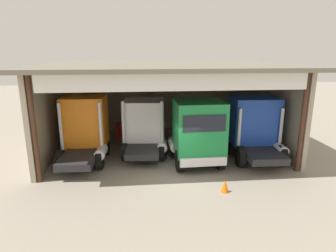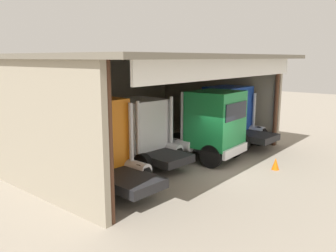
{
  "view_description": "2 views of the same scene",
  "coord_description": "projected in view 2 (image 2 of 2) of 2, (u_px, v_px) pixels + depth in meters",
  "views": [
    {
      "loc": [
        -1.62,
        -13.21,
        6.12
      ],
      "look_at": [
        0.0,
        3.1,
        1.8
      ],
      "focal_mm": 31.26,
      "sensor_mm": 36.0,
      "label": 1
    },
    {
      "loc": [
        -13.16,
        -7.66,
        5.18
      ],
      "look_at": [
        0.0,
        3.1,
        1.8
      ],
      "focal_mm": 36.79,
      "sensor_mm": 36.0,
      "label": 2
    }
  ],
  "objects": [
    {
      "name": "truck_blue_yard_outside",
      "position": [
        231.0,
        115.0,
        20.47
      ],
      "size": [
        2.75,
        4.2,
        3.51
      ],
      "rotation": [
        0.0,
        0.0,
        -0.05
      ],
      "color": "#1E47B7",
      "rests_on": "ground"
    },
    {
      "name": "truck_orange_center_bay",
      "position": [
        97.0,
        143.0,
        13.65
      ],
      "size": [
        2.53,
        4.58,
        3.59
      ],
      "rotation": [
        0.0,
        0.0,
        -0.05
      ],
      "color": "orange",
      "rests_on": "ground"
    },
    {
      "name": "traffic_cone",
      "position": [
        276.0,
        164.0,
        16.15
      ],
      "size": [
        0.36,
        0.36,
        0.56
      ],
      "primitive_type": "cone",
      "color": "orange",
      "rests_on": "ground"
    },
    {
      "name": "workshop_shed",
      "position": [
        138.0,
        86.0,
        18.22
      ],
      "size": [
        13.99,
        10.14,
        5.33
      ],
      "color": "#9E937F",
      "rests_on": "ground"
    },
    {
      "name": "truck_green_center_left_bay",
      "position": [
        211.0,
        124.0,
        17.33
      ],
      "size": [
        2.72,
        4.31,
        3.57
      ],
      "rotation": [
        0.0,
        0.0,
        3.17
      ],
      "color": "#197F3D",
      "rests_on": "ground"
    },
    {
      "name": "oil_drum",
      "position": [
        83.0,
        145.0,
        18.98
      ],
      "size": [
        0.58,
        0.58,
        0.87
      ],
      "primitive_type": "cylinder",
      "color": "#B21E19",
      "rests_on": "ground"
    },
    {
      "name": "tool_cart",
      "position": [
        73.0,
        149.0,
        17.89
      ],
      "size": [
        0.9,
        0.6,
        1.0
      ],
      "primitive_type": "cube",
      "color": "red",
      "rests_on": "ground"
    },
    {
      "name": "ground_plane",
      "position": [
        220.0,
        173.0,
        15.75
      ],
      "size": [
        80.0,
        80.0,
        0.0
      ],
      "primitive_type": "plane",
      "color": "gray",
      "rests_on": "ground"
    },
    {
      "name": "truck_white_left_bay",
      "position": [
        141.0,
        131.0,
        16.69
      ],
      "size": [
        2.65,
        4.36,
        3.35
      ],
      "rotation": [
        0.0,
        0.0,
        -0.07
      ],
      "color": "white",
      "rests_on": "ground"
    }
  ]
}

